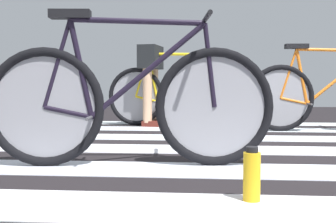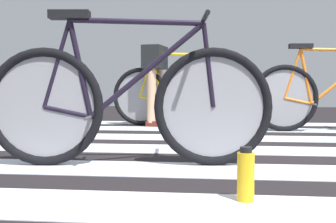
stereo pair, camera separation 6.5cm
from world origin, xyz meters
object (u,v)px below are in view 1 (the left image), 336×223
object	(u,v)px
bicycle_2_of_3	(328,96)
bicycle_3_of_3	(176,95)
bicycle_1_of_3	(129,102)
cyclist_3_of_3	(151,74)
water_bottle	(252,176)

from	to	relation	value
bicycle_2_of_3	bicycle_3_of_3	xyz separation A→B (m)	(-1.66, 0.44, 0.00)
bicycle_1_of_3	bicycle_2_of_3	xyz separation A→B (m)	(1.77, 2.10, 0.00)
bicycle_3_of_3	cyclist_3_of_3	bearing A→B (deg)	-180.00
bicycle_2_of_3	bicycle_3_of_3	world-z (taller)	same
cyclist_3_of_3	water_bottle	distance (m)	3.46
bicycle_1_of_3	bicycle_3_of_3	distance (m)	2.54
bicycle_3_of_3	cyclist_3_of_3	world-z (taller)	cyclist_3_of_3
bicycle_1_of_3	bicycle_2_of_3	bearing A→B (deg)	43.76
cyclist_3_of_3	bicycle_3_of_3	bearing A→B (deg)	0.00
bicycle_2_of_3	cyclist_3_of_3	bearing A→B (deg)	162.42
bicycle_1_of_3	bicycle_3_of_3	xyz separation A→B (m)	(0.11, 2.54, 0.00)
bicycle_3_of_3	water_bottle	xyz separation A→B (m)	(0.53, -3.26, -0.28)
bicycle_3_of_3	water_bottle	size ratio (longest dim) A/B	7.45
bicycle_3_of_3	water_bottle	bearing A→B (deg)	-71.52
bicycle_1_of_3	water_bottle	bearing A→B (deg)	-54.27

